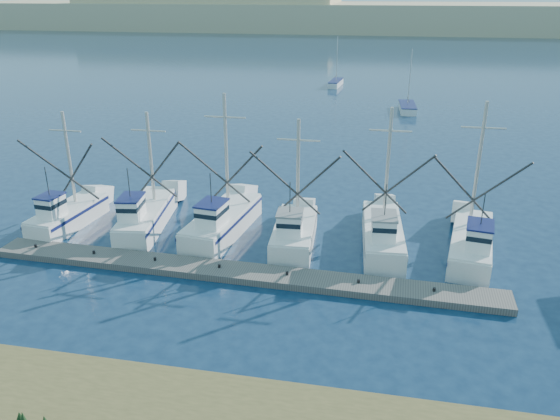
% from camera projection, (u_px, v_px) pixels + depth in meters
% --- Properties ---
extents(ground, '(500.00, 500.00, 0.00)m').
position_uv_depth(ground, '(324.00, 343.00, 25.43)').
color(ground, '#0D223C').
rests_on(ground, ground).
extents(floating_dock, '(30.16, 2.89, 0.40)m').
position_uv_depth(floating_dock, '(236.00, 272.00, 31.32)').
color(floating_dock, '#646059').
rests_on(floating_dock, ground).
extents(dune_ridge, '(360.00, 60.00, 10.00)m').
position_uv_depth(dune_ridge, '(388.00, 17.00, 214.42)').
color(dune_ridge, tan).
rests_on(dune_ridge, ground).
extents(trawler_fleet, '(29.91, 8.52, 9.27)m').
position_uv_depth(trawler_fleet, '(267.00, 227.00, 35.41)').
color(trawler_fleet, white).
rests_on(trawler_fleet, ground).
extents(sailboat_near, '(2.32, 6.47, 8.10)m').
position_uv_depth(sailboat_near, '(407.00, 108.00, 73.15)').
color(sailboat_near, white).
rests_on(sailboat_near, ground).
extents(sailboat_far, '(2.04, 6.39, 8.10)m').
position_uv_depth(sailboat_far, '(336.00, 83.00, 92.04)').
color(sailboat_far, white).
rests_on(sailboat_far, ground).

